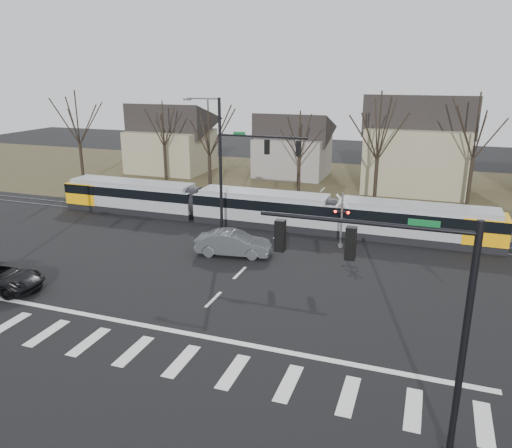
% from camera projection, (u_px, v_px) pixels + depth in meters
% --- Properties ---
extents(ground, '(140.00, 140.00, 0.00)m').
position_uv_depth(ground, '(197.00, 316.00, 25.51)').
color(ground, black).
extents(grass_verge, '(140.00, 28.00, 0.01)m').
position_uv_depth(grass_verge, '(326.00, 186.00, 54.33)').
color(grass_verge, '#38331E').
rests_on(grass_verge, ground).
extents(crosswalk, '(27.00, 2.60, 0.01)m').
position_uv_depth(crosswalk, '(157.00, 356.00, 21.90)').
color(crosswalk, silver).
rests_on(crosswalk, ground).
extents(stop_line, '(28.00, 0.35, 0.01)m').
position_uv_depth(stop_line, '(181.00, 332.00, 23.88)').
color(stop_line, silver).
rests_on(stop_line, ground).
extents(lane_dashes, '(0.18, 30.00, 0.01)m').
position_uv_depth(lane_dashes, '(285.00, 227.00, 39.92)').
color(lane_dashes, silver).
rests_on(lane_dashes, ground).
extents(rail_pair, '(90.00, 1.52, 0.06)m').
position_uv_depth(rail_pair, '(284.00, 228.00, 39.73)').
color(rail_pair, '#59595E').
rests_on(rail_pair, ground).
extents(tram, '(36.21, 2.69, 2.74)m').
position_uv_depth(tram, '(262.00, 207.00, 40.12)').
color(tram, gray).
rests_on(tram, ground).
extents(sedan, '(3.33, 5.60, 1.67)m').
position_uv_depth(sedan, '(233.00, 243.00, 33.68)').
color(sedan, '#424548').
rests_on(sedan, ground).
extents(signal_pole_near_right, '(6.72, 0.44, 8.00)m').
position_uv_depth(signal_pole_near_right, '(403.00, 303.00, 15.35)').
color(signal_pole_near_right, black).
rests_on(signal_pole_near_right, ground).
extents(signal_pole_far, '(9.28, 0.44, 10.20)m').
position_uv_depth(signal_pole_far, '(241.00, 162.00, 35.86)').
color(signal_pole_far, black).
rests_on(signal_pole_far, ground).
extents(rail_crossing_signal, '(1.08, 0.36, 4.00)m').
position_uv_depth(rail_crossing_signal, '(341.00, 222.00, 34.88)').
color(rail_crossing_signal, '#59595B').
rests_on(rail_crossing_signal, ground).
extents(tree_row, '(59.20, 7.20, 10.00)m').
position_uv_depth(tree_row, '(336.00, 148.00, 46.81)').
color(tree_row, black).
rests_on(tree_row, ground).
extents(house_a, '(9.72, 8.64, 8.60)m').
position_uv_depth(house_a, '(171.00, 135.00, 61.20)').
color(house_a, gray).
rests_on(house_a, ground).
extents(house_b, '(8.64, 7.56, 7.65)m').
position_uv_depth(house_b, '(293.00, 142.00, 58.36)').
color(house_b, gray).
rests_on(house_b, ground).
extents(house_c, '(10.80, 8.64, 10.10)m').
position_uv_depth(house_c, '(418.00, 140.00, 50.81)').
color(house_c, gray).
rests_on(house_c, ground).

